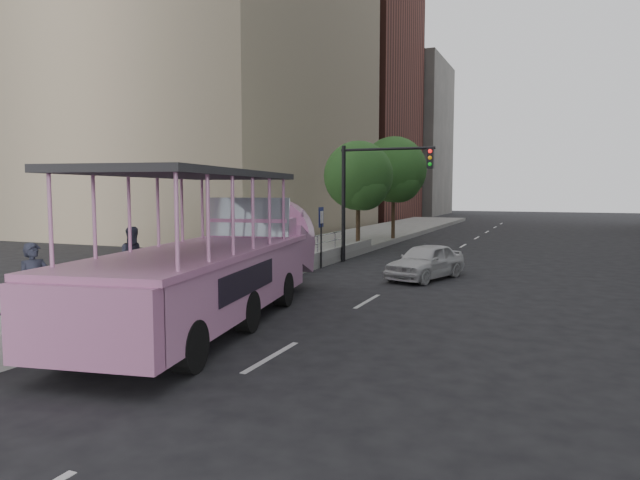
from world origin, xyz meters
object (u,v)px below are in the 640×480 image
pedestrian_mid (134,259)px  parking_sign (321,229)px  traffic_signal (369,184)px  street_tree_near (360,178)px  pedestrian_near (34,285)px  street_tree_far (395,172)px  duck_boat (219,265)px  car (426,261)px

pedestrian_mid → parking_sign: 8.95m
traffic_signal → street_tree_near: 3.80m
pedestrian_near → parking_sign: bearing=14.2°
parking_sign → street_tree_far: size_ratio=0.39×
pedestrian_near → street_tree_far: street_tree_far is taller
pedestrian_near → street_tree_near: street_tree_near is taller
street_tree_far → parking_sign: bearing=-89.3°
duck_boat → traffic_signal: traffic_signal is taller
parking_sign → traffic_signal: (1.24, 2.50, 1.89)m
duck_boat → street_tree_near: bearing=95.6°
pedestrian_near → pedestrian_mid: 4.37m
car → parking_sign: size_ratio=1.49×
street_tree_near → street_tree_far: street_tree_far is taller
pedestrian_near → car: bearing=-6.7°
street_tree_far → pedestrian_near: bearing=-92.4°
duck_boat → street_tree_far: street_tree_far is taller
parking_sign → street_tree_far: street_tree_far is taller
pedestrian_mid → street_tree_near: size_ratio=0.33×
duck_boat → street_tree_near: street_tree_near is taller
pedestrian_mid → duck_boat: bearing=-65.2°
car → pedestrian_mid: bearing=-114.9°
car → traffic_signal: bearing=149.7°
parking_sign → pedestrian_mid: bearing=-104.2°
pedestrian_mid → traffic_signal: size_ratio=0.36×
duck_boat → car: size_ratio=2.99×
parking_sign → street_tree_near: size_ratio=0.44×
pedestrian_mid → parking_sign: bearing=23.8°
pedestrian_mid → street_tree_far: size_ratio=0.29×
traffic_signal → street_tree_near: bearing=115.0°
car → street_tree_far: bearing=127.1°
traffic_signal → street_tree_near: (-1.60, 3.43, 0.32)m
pedestrian_near → duck_boat: bearing=-14.9°
pedestrian_mid → street_tree_far: street_tree_far is taller
car → street_tree_far: 14.40m
street_tree_near → pedestrian_mid: bearing=-97.2°
duck_boat → car: (3.43, 8.30, -0.71)m
duck_boat → pedestrian_mid: bearing=166.7°
parking_sign → street_tree_near: street_tree_near is taller
duck_boat → car: bearing=67.5°
pedestrian_mid → street_tree_far: bearing=32.4°
parking_sign → traffic_signal: size_ratio=0.49×
pedestrian_near → street_tree_near: 19.05m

